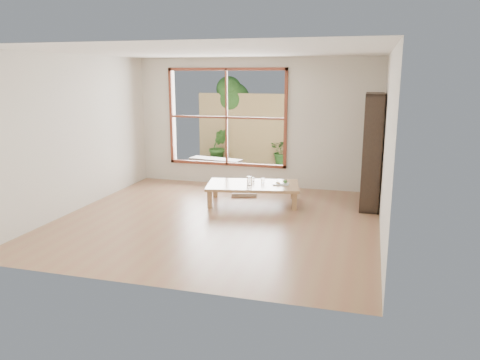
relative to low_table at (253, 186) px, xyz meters
The scene contains 15 objects.
ground 1.16m from the low_table, 105.81° to the right, with size 5.00×5.00×0.00m, color #99714C.
low_table is the anchor object (origin of this frame).
floor_cushion 0.72m from the low_table, 119.31° to the left, with size 0.47×0.47×0.07m, color white.
bookshelf 2.15m from the low_table, ahead, with size 0.31×0.89×1.97m, color #2F231A.
glass_tall 0.17m from the low_table, 112.01° to the right, with size 0.09×0.09×0.16m, color silver.
glass_mid 0.22m from the low_table, 43.24° to the left, with size 0.06×0.06×0.09m, color silver.
glass_short 0.21m from the low_table, 105.64° to the left, with size 0.06×0.06×0.08m, color silver.
glass_small 0.15m from the low_table, 129.46° to the left, with size 0.07×0.07×0.09m, color silver.
food_tray 0.52m from the low_table, 12.35° to the left, with size 0.29×0.22×0.09m.
deck 2.66m from the low_table, 110.04° to the left, with size 2.80×2.00×0.05m, color #383228.
garden_bench 2.41m from the low_table, 124.71° to the left, with size 1.24×0.55×0.38m.
bamboo_fence 3.64m from the low_table, 104.58° to the left, with size 2.80×0.06×1.80m, color tan.
shrub_right 3.33m from the low_table, 90.63° to the left, with size 0.74×0.64×0.82m, color #376B27.
shrub_left 3.66m from the low_table, 117.91° to the left, with size 0.50×0.40×0.91m, color #376B27.
garden_tree 4.31m from the low_table, 112.71° to the left, with size 1.04×0.85×2.22m.
Camera 1 is at (2.29, -6.81, 2.29)m, focal length 35.00 mm.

